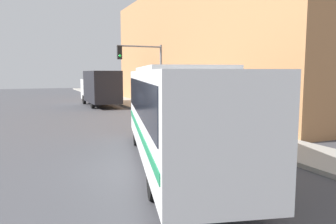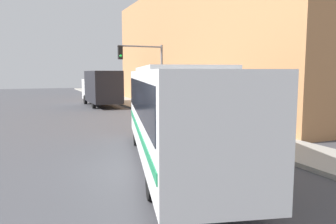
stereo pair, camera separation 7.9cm
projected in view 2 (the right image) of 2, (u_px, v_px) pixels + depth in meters
The scene contains 9 objects.
ground_plane at pixel (151, 169), 10.49m from camera, with size 120.00×120.00×0.00m, color #47474C.
sidewalk at pixel (137, 105), 31.05m from camera, with size 2.81×70.00×0.16m.
building_facade at pixel (201, 47), 28.12m from camera, with size 6.00×29.19×10.52m.
city_bus at pixel (176, 109), 10.81m from camera, with size 4.95×10.80×3.28m.
delivery_truck at pixel (101, 87), 30.35m from camera, with size 2.40×7.73×3.26m.
fire_hydrant at pixel (244, 132), 14.33m from camera, with size 0.23×0.31×0.71m.
traffic_light_pole at pixel (146, 66), 22.73m from camera, with size 3.28×0.35×4.88m.
parking_meter at pixel (178, 105), 20.61m from camera, with size 0.14×0.14×1.36m.
pedestrian_near_corner at pixel (185, 102), 22.95m from camera, with size 0.34×0.34×1.71m.
Camera 2 is at (-3.50, -9.59, 3.08)m, focal length 35.00 mm.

